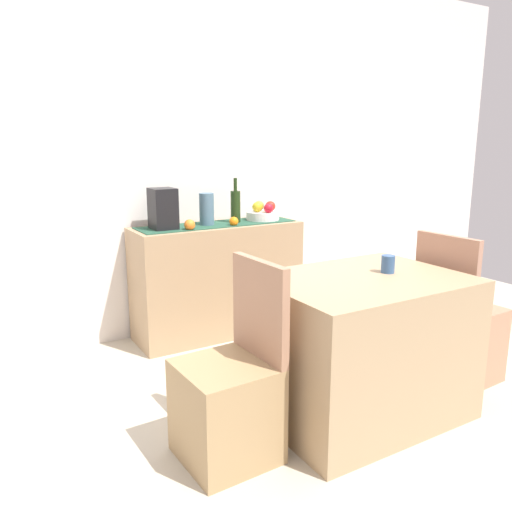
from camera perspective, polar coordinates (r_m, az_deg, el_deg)
The scene contains 18 objects.
ground_plane at distance 3.14m, azimuth 2.36°, elevation -14.17°, with size 6.40×6.40×0.02m, color beige.
room_wall_rear at distance 3.84m, azimuth -7.26°, elevation 11.75°, with size 6.40×0.06×2.70m, color silver.
sideboard_console at distance 3.77m, azimuth -4.27°, elevation -2.66°, with size 1.23×0.42×0.82m, color tan.
table_runner at distance 3.68m, azimuth -4.38°, elevation 3.57°, with size 1.16×0.32×0.01m, color #244E3A.
fruit_bowl at distance 3.86m, azimuth 0.75°, elevation 4.54°, with size 0.25×0.25×0.06m, color white.
apple_center at distance 3.82m, azimuth 0.15°, elevation 5.51°, with size 0.08×0.08×0.08m, color gold.
apple_upper at distance 3.86m, azimuth 1.61°, elevation 5.60°, with size 0.08×0.08×0.08m, color red.
apple_left at distance 3.89m, azimuth 0.34°, elevation 5.64°, with size 0.08×0.08×0.08m, color #9BA639.
apple_right at distance 3.78m, azimuth 1.40°, elevation 5.38°, with size 0.07×0.07×0.07m, color red.
wine_bottle at distance 3.73m, azimuth -2.31°, elevation 5.63°, with size 0.07×0.07×0.33m.
coffee_maker at distance 3.50m, azimuth -10.38°, elevation 5.20°, with size 0.16×0.18×0.28m, color black.
ceramic_vase at distance 3.63m, azimuth -5.55°, elevation 5.21°, with size 0.10×0.10×0.23m, color slate.
orange_loose_mid at distance 3.61m, azimuth -2.50°, elevation 3.89°, with size 0.07×0.07×0.07m, color orange.
orange_loose_end at distance 3.46m, azimuth -7.44°, elevation 3.48°, with size 0.08×0.08×0.08m, color orange.
dining_table at distance 2.74m, azimuth 11.63°, elevation -9.83°, with size 1.02×0.77×0.74m, color tan.
coffee_cup at distance 2.73m, azimuth 14.57°, elevation -0.88°, with size 0.07×0.07×0.09m, color #335685.
chair_near_window at distance 2.38m, azimuth -3.03°, elevation -16.00°, with size 0.42×0.42×0.90m.
chair_by_corner at distance 3.32m, azimuth 21.63°, elevation -8.38°, with size 0.42×0.42×0.90m.
Camera 1 is at (-1.53, -2.34, 1.41)m, focal length 35.71 mm.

